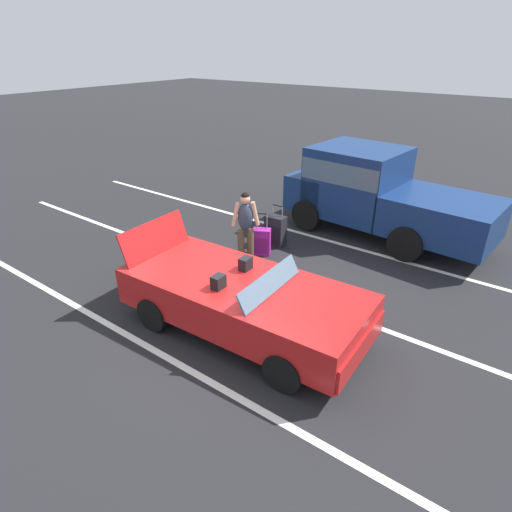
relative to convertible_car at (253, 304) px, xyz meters
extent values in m
plane|color=black|center=(-0.20, -0.01, -0.59)|extent=(80.00, 80.00, 0.00)
cube|color=silver|center=(-0.20, -1.30, -0.59)|extent=(18.00, 0.12, 0.01)
cube|color=silver|center=(-0.20, 1.40, -0.59)|extent=(18.00, 0.12, 0.01)
cube|color=silver|center=(-0.20, 4.10, -0.59)|extent=(18.00, 0.12, 0.01)
cube|color=red|center=(-0.20, -0.01, 0.03)|extent=(4.17, 1.94, 0.64)
cube|color=red|center=(1.24, 0.05, -0.08)|extent=(1.38, 1.73, 0.38)
cube|color=slate|center=(0.31, 0.01, 0.50)|extent=(0.25, 1.56, 0.31)
cube|color=black|center=(-0.42, 0.35, 0.46)|extent=(0.17, 0.23, 0.22)
cube|color=black|center=(-0.39, -0.39, 0.46)|extent=(0.17, 0.23, 0.22)
cube|color=red|center=(-2.14, -0.09, 0.63)|extent=(0.29, 1.50, 0.62)
cylinder|color=black|center=(1.04, 0.86, -0.29)|extent=(0.61, 0.25, 0.60)
cylinder|color=black|center=(1.11, -0.76, -0.29)|extent=(0.61, 0.25, 0.60)
cylinder|color=black|center=(-1.50, 0.75, -0.29)|extent=(0.61, 0.25, 0.60)
cylinder|color=black|center=(-1.43, -0.87, -0.29)|extent=(0.61, 0.25, 0.60)
cube|color=black|center=(-1.67, 3.13, -0.22)|extent=(0.49, 0.29, 0.74)
cube|color=black|center=(-1.67, 2.98, -0.28)|extent=(0.38, 0.03, 0.41)
cylinder|color=gray|center=(-1.54, 3.21, 0.27)|extent=(0.02, 0.02, 0.24)
cylinder|color=gray|center=(-1.80, 3.21, 0.27)|extent=(0.02, 0.02, 0.24)
cylinder|color=black|center=(-1.67, 3.21, 0.39)|extent=(0.26, 0.03, 0.03)
sphere|color=black|center=(-1.50, 3.24, -0.57)|extent=(0.04, 0.04, 0.04)
sphere|color=black|center=(-1.84, 3.23, -0.57)|extent=(0.04, 0.04, 0.04)
cube|color=#991E8C|center=(-1.64, 2.53, -0.28)|extent=(0.47, 0.40, 0.62)
cube|color=#721669|center=(-1.58, 2.41, -0.33)|extent=(0.29, 0.17, 0.34)
cylinder|color=gray|center=(-1.58, 2.64, 0.20)|extent=(0.03, 0.03, 0.35)
cylinder|color=gray|center=(-1.77, 2.54, 0.20)|extent=(0.03, 0.03, 0.35)
cylinder|color=black|center=(-1.67, 2.59, 0.38)|extent=(0.21, 0.13, 0.03)
sphere|color=black|center=(-1.56, 2.67, -0.57)|extent=(0.04, 0.04, 0.04)
sphere|color=black|center=(-1.81, 2.54, -0.57)|extent=(0.04, 0.04, 0.04)
cylinder|color=#4C3F2D|center=(-1.55, 1.98, -0.18)|extent=(0.21, 0.21, 0.82)
cylinder|color=#4C3F2D|center=(-1.70, 1.85, -0.18)|extent=(0.21, 0.21, 0.82)
ellipsoid|color=#2D384C|center=(-1.62, 1.91, 0.53)|extent=(0.38, 0.38, 0.60)
sphere|color=tan|center=(-1.62, 1.91, 0.92)|extent=(0.21, 0.21, 0.21)
sphere|color=black|center=(-1.62, 1.91, 0.97)|extent=(0.18, 0.18, 0.18)
cylinder|color=tan|center=(-1.47, 2.05, 0.59)|extent=(0.20, 0.20, 0.53)
cylinder|color=tan|center=(-1.77, 1.77, 0.59)|extent=(0.20, 0.20, 0.53)
cube|color=navy|center=(-1.70, 5.35, 0.26)|extent=(1.26, 1.99, 0.90)
cube|color=navy|center=(-0.65, 5.26, 0.66)|extent=(2.25, 2.07, 1.70)
cube|color=slate|center=(-0.65, 5.26, 1.04)|extent=(2.21, 2.09, 0.51)
cube|color=navy|center=(1.54, 5.08, 0.26)|extent=(2.55, 2.10, 0.90)
cylinder|color=black|center=(-1.55, 4.43, -0.19)|extent=(0.82, 0.35, 0.80)
cylinder|color=black|center=(-1.40, 6.23, -0.19)|extent=(0.82, 0.35, 0.80)
cylinder|color=black|center=(1.11, 4.21, -0.19)|extent=(0.82, 0.35, 0.80)
cylinder|color=black|center=(1.26, 6.01, -0.19)|extent=(0.82, 0.35, 0.80)
camera|label=1|loc=(3.51, -4.68, 3.82)|focal=29.95mm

